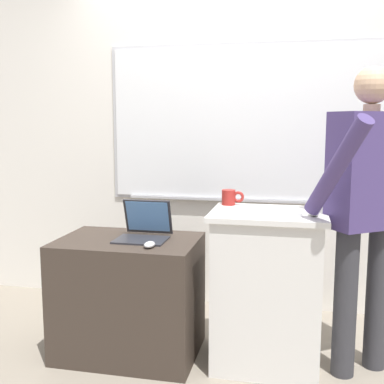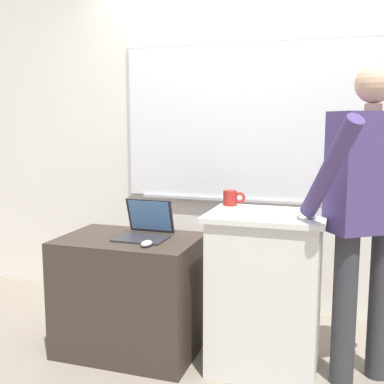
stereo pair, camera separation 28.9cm
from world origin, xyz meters
name	(u,v)px [view 1 (the left image)]	position (x,y,z in m)	size (l,w,h in m)	color
back_wall	(239,124)	(0.01, 1.34, 1.42)	(6.40, 0.17, 2.85)	silver
lectern_podium	(267,289)	(0.31, 0.37, 0.47)	(0.66, 0.51, 0.93)	silver
side_desk	(129,296)	(-0.54, 0.34, 0.37)	(0.85, 0.59, 0.73)	#382D26
person_presenter	(367,201)	(0.84, 0.40, 1.01)	(0.59, 0.74, 1.74)	#333338
laptop	(145,226)	(-0.45, 0.40, 0.80)	(0.31, 0.30, 0.23)	#28282D
wireless_keyboard	(266,212)	(0.29, 0.31, 0.94)	(0.40, 0.12, 0.02)	silver
computer_mouse_by_laptop	(149,245)	(-0.35, 0.18, 0.75)	(0.06, 0.10, 0.03)	#BCBCC1
computer_mouse_by_keyboard	(314,213)	(0.56, 0.31, 0.95)	(0.06, 0.10, 0.03)	#BCBCC1
coffee_mug	(230,197)	(0.06, 0.55, 0.98)	(0.14, 0.08, 0.09)	maroon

